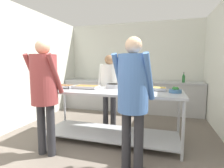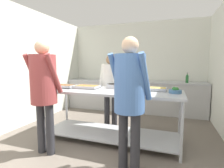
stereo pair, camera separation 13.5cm
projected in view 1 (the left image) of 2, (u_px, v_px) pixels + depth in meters
The scene contains 14 objects.
wall_rear at pixel (132, 66), 5.48m from camera, with size 4.16×0.06×2.65m.
wall_left at pixel (28, 67), 4.04m from camera, with size 0.06×4.39×2.65m.
back_counter at pixel (130, 96), 5.23m from camera, with size 4.00×0.65×0.90m.
serving_counter at pixel (110, 106), 3.16m from camera, with size 2.50×0.89×0.92m.
serving_tray_greens at pixel (63, 87), 3.44m from camera, with size 0.42×0.30×0.05m.
serving_tray_vegetables at pixel (87, 87), 3.35m from camera, with size 0.46×0.33×0.05m.
sauce_pan at pixel (113, 86), 3.39m from camera, with size 0.42×0.28×0.08m.
plate_stack at pixel (128, 89), 2.99m from camera, with size 0.24×0.24×0.07m.
serving_tray_roast at pixel (152, 89), 3.11m from camera, with size 0.48×0.27×0.05m.
broccoli_bowl at pixel (175, 90), 2.83m from camera, with size 0.20×0.20×0.10m.
guest_serving_left at pixel (133, 90), 2.19m from camera, with size 0.54×0.43×1.72m.
guest_serving_right at pixel (44, 86), 2.58m from camera, with size 0.48×0.38×1.73m.
cook_behind_counter at pixel (109, 83), 3.91m from camera, with size 0.52×0.39×1.59m.
water_bottle at pixel (184, 78), 4.66m from camera, with size 0.07×0.07×0.26m.
Camera 1 is at (0.98, -1.18, 1.38)m, focal length 28.00 mm.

